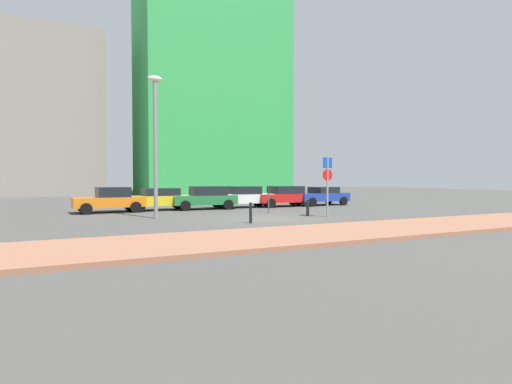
# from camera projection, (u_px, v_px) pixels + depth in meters

# --- Properties ---
(ground_plane) EXTENTS (120.00, 120.00, 0.00)m
(ground_plane) POSITION_uv_depth(u_px,v_px,m) (267.00, 218.00, 19.37)
(ground_plane) COLOR #4C4947
(sidewalk_brick) EXTENTS (40.00, 3.97, 0.14)m
(sidewalk_brick) POSITION_uv_depth(u_px,v_px,m) (344.00, 232.00, 13.87)
(sidewalk_brick) COLOR #9E664C
(sidewalk_brick) RESTS_ON ground
(parked_car_orange) EXTENTS (4.06, 2.32, 1.49)m
(parked_car_orange) POSITION_uv_depth(u_px,v_px,m) (110.00, 200.00, 22.85)
(parked_car_orange) COLOR orange
(parked_car_orange) RESTS_ON ground
(parked_car_yellow) EXTENTS (4.21, 2.11, 1.39)m
(parked_car_yellow) POSITION_uv_depth(u_px,v_px,m) (160.00, 199.00, 24.36)
(parked_car_yellow) COLOR gold
(parked_car_yellow) RESTS_ON ground
(parked_car_green) EXTENTS (4.18, 2.19, 1.49)m
(parked_car_green) POSITION_uv_depth(u_px,v_px,m) (205.00, 197.00, 25.21)
(parked_car_green) COLOR #237238
(parked_car_green) RESTS_ON ground
(parked_car_white) EXTENTS (4.58, 2.08, 1.46)m
(parked_car_white) POSITION_uv_depth(u_px,v_px,m) (243.00, 197.00, 26.70)
(parked_car_white) COLOR white
(parked_car_white) RESTS_ON ground
(parked_car_red) EXTENTS (4.13, 2.05, 1.46)m
(parked_car_red) POSITION_uv_depth(u_px,v_px,m) (283.00, 196.00, 27.74)
(parked_car_red) COLOR red
(parked_car_red) RESTS_ON ground
(parked_car_blue) EXTENTS (4.30, 2.15, 1.37)m
(parked_car_blue) POSITION_uv_depth(u_px,v_px,m) (321.00, 196.00, 29.08)
(parked_car_blue) COLOR #1E389E
(parked_car_blue) RESTS_ON ground
(parking_sign_post) EXTENTS (0.60, 0.10, 3.10)m
(parking_sign_post) POSITION_uv_depth(u_px,v_px,m) (328.00, 179.00, 20.06)
(parking_sign_post) COLOR gray
(parking_sign_post) RESTS_ON ground
(parking_meter) EXTENTS (0.18, 0.14, 1.49)m
(parking_meter) POSITION_uv_depth(u_px,v_px,m) (269.00, 196.00, 22.58)
(parking_meter) COLOR #4C4C51
(parking_meter) RESTS_ON ground
(street_lamp) EXTENTS (0.70, 0.36, 7.07)m
(street_lamp) POSITION_uv_depth(u_px,v_px,m) (155.00, 135.00, 19.25)
(street_lamp) COLOR gray
(street_lamp) RESTS_ON ground
(traffic_bollard_near) EXTENTS (0.17, 0.17, 0.86)m
(traffic_bollard_near) POSITION_uv_depth(u_px,v_px,m) (308.00, 208.00, 20.59)
(traffic_bollard_near) COLOR black
(traffic_bollard_near) RESTS_ON ground
(traffic_bollard_mid) EXTENTS (0.13, 0.13, 0.92)m
(traffic_bollard_mid) POSITION_uv_depth(u_px,v_px,m) (251.00, 213.00, 17.26)
(traffic_bollard_mid) COLOR black
(traffic_bollard_mid) RESTS_ON ground
(building_colorful_midrise) EXTENTS (18.49, 12.84, 28.39)m
(building_colorful_midrise) POSITION_uv_depth(u_px,v_px,m) (210.00, 88.00, 52.23)
(building_colorful_midrise) COLOR green
(building_colorful_midrise) RESTS_ON ground
(building_under_construction) EXTENTS (13.36, 14.60, 19.23)m
(building_under_construction) POSITION_uv_depth(u_px,v_px,m) (45.00, 118.00, 48.82)
(building_under_construction) COLOR gray
(building_under_construction) RESTS_ON ground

